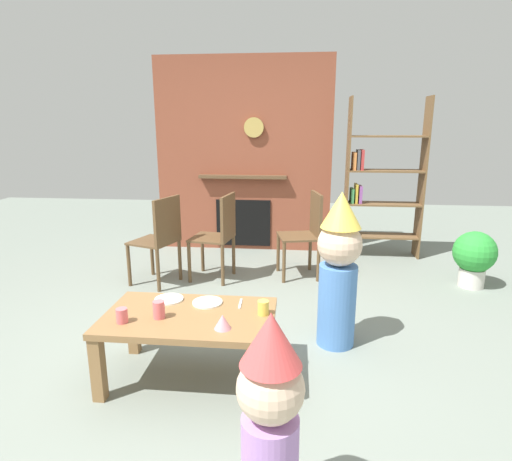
# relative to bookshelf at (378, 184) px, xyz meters

# --- Properties ---
(ground_plane) EXTENTS (12.00, 12.00, 0.00)m
(ground_plane) POSITION_rel_bookshelf_xyz_m (-1.43, -2.40, -0.89)
(ground_plane) COLOR gray
(brick_fireplace_feature) EXTENTS (2.20, 0.28, 2.40)m
(brick_fireplace_feature) POSITION_rel_bookshelf_xyz_m (-1.65, 0.20, 0.30)
(brick_fireplace_feature) COLOR brown
(brick_fireplace_feature) RESTS_ON ground_plane
(bookshelf) EXTENTS (0.90, 0.28, 1.90)m
(bookshelf) POSITION_rel_bookshelf_xyz_m (0.00, 0.00, 0.00)
(bookshelf) COLOR brown
(bookshelf) RESTS_ON ground_plane
(coffee_table) EXTENTS (1.05, 0.63, 0.44)m
(coffee_table) POSITION_rel_bookshelf_xyz_m (-1.61, -2.80, -0.52)
(coffee_table) COLOR olive
(coffee_table) RESTS_ON ground_plane
(paper_cup_near_left) EXTENTS (0.07, 0.07, 0.11)m
(paper_cup_near_left) POSITION_rel_bookshelf_xyz_m (-1.78, -2.87, -0.40)
(paper_cup_near_left) COLOR #E5666B
(paper_cup_near_left) RESTS_ON coffee_table
(paper_cup_near_right) EXTENTS (0.07, 0.07, 0.09)m
(paper_cup_near_right) POSITION_rel_bookshelf_xyz_m (-1.98, -2.95, -0.41)
(paper_cup_near_right) COLOR #E5666B
(paper_cup_near_right) RESTS_ON coffee_table
(paper_cup_center) EXTENTS (0.07, 0.07, 0.09)m
(paper_cup_center) POSITION_rel_bookshelf_xyz_m (-1.16, -2.75, -0.41)
(paper_cup_center) COLOR #F2CC4C
(paper_cup_center) RESTS_ON coffee_table
(paper_plate_front) EXTENTS (0.19, 0.19, 0.01)m
(paper_plate_front) POSITION_rel_bookshelf_xyz_m (-1.80, -2.60, -0.45)
(paper_plate_front) COLOR white
(paper_plate_front) RESTS_ON coffee_table
(paper_plate_rear) EXTENTS (0.20, 0.20, 0.01)m
(paper_plate_rear) POSITION_rel_bookshelf_xyz_m (-1.53, -2.63, -0.45)
(paper_plate_rear) COLOR white
(paper_plate_rear) RESTS_ON coffee_table
(birthday_cake_slice) EXTENTS (0.10, 0.10, 0.09)m
(birthday_cake_slice) POSITION_rel_bookshelf_xyz_m (-1.37, -2.96, -0.41)
(birthday_cake_slice) COLOR pink
(birthday_cake_slice) RESTS_ON coffee_table
(table_fork) EXTENTS (0.02, 0.15, 0.01)m
(table_fork) POSITION_rel_bookshelf_xyz_m (-1.32, -2.62, -0.45)
(table_fork) COLOR silver
(table_fork) RESTS_ON coffee_table
(child_with_cone_hat) EXTENTS (0.26, 0.26, 0.93)m
(child_with_cone_hat) POSITION_rel_bookshelf_xyz_m (-1.05, -3.77, -0.40)
(child_with_cone_hat) COLOR #B27FCC
(child_with_cone_hat) RESTS_ON ground_plane
(child_in_pink) EXTENTS (0.31, 0.31, 1.14)m
(child_in_pink) POSITION_rel_bookshelf_xyz_m (-0.66, -2.26, -0.29)
(child_in_pink) COLOR #4C7FC6
(child_in_pink) RESTS_ON ground_plane
(dining_chair_left) EXTENTS (0.51, 0.51, 0.90)m
(dining_chair_left) POSITION_rel_bookshelf_xyz_m (-2.31, -1.22, -0.38)
(dining_chair_left) COLOR brown
(dining_chair_left) RESTS_ON ground_plane
(dining_chair_middle) EXTENTS (0.46, 0.46, 0.90)m
(dining_chair_middle) POSITION_rel_bookshelf_xyz_m (-1.75, -1.02, -0.38)
(dining_chair_middle) COLOR brown
(dining_chair_middle) RESTS_ON ground_plane
(dining_chair_right) EXTENTS (0.48, 0.48, 0.90)m
(dining_chair_right) POSITION_rel_bookshelf_xyz_m (-0.85, -0.83, -0.38)
(dining_chair_right) COLOR brown
(dining_chair_right) RESTS_ON ground_plane
(potted_plant_tall) EXTENTS (0.41, 0.41, 0.57)m
(potted_plant_tall) POSITION_rel_bookshelf_xyz_m (0.79, -0.98, -0.57)
(potted_plant_tall) COLOR beige
(potted_plant_tall) RESTS_ON ground_plane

